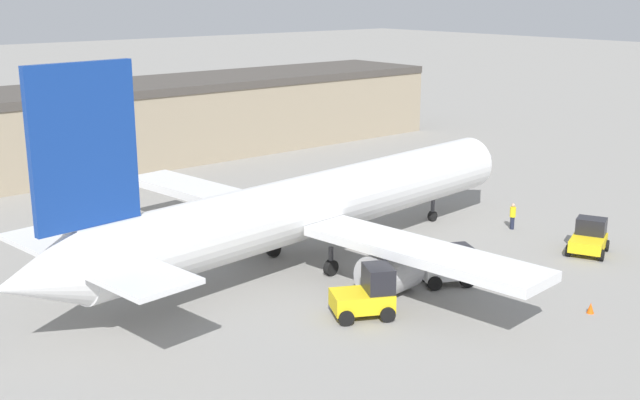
{
  "coord_description": "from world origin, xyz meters",
  "views": [
    {
      "loc": [
        -28.77,
        -34.38,
        15.5
      ],
      "look_at": [
        0.0,
        0.0,
        3.63
      ],
      "focal_mm": 45.0,
      "sensor_mm": 36.0,
      "label": 1
    }
  ],
  "objects": [
    {
      "name": "baggage_tug",
      "position": [
        -3.64,
        -7.93,
        1.14
      ],
      "size": [
        3.48,
        3.2,
        2.51
      ],
      "rotation": [
        0.0,
        0.0,
        -0.48
      ],
      "color": "yellow",
      "rests_on": "ground_plane"
    },
    {
      "name": "airplane",
      "position": [
        -1.05,
        -0.12,
        3.4
      ],
      "size": [
        37.98,
        30.61,
        12.48
      ],
      "rotation": [
        0.0,
        0.0,
        0.11
      ],
      "color": "silver",
      "rests_on": "ground_plane"
    },
    {
      "name": "belt_loader_truck",
      "position": [
        2.77,
        -7.58,
        1.01
      ],
      "size": [
        3.16,
        2.74,
        2.13
      ],
      "rotation": [
        0.0,
        0.0,
        -0.46
      ],
      "color": "silver",
      "rests_on": "ground_plane"
    },
    {
      "name": "ground_plane",
      "position": [
        0.0,
        0.0,
        0.0
      ],
      "size": [
        400.0,
        400.0,
        0.0
      ],
      "primitive_type": "plane",
      "color": "gray"
    },
    {
      "name": "ground_crew_worker",
      "position": [
        13.74,
        -3.47,
        0.94
      ],
      "size": [
        0.39,
        0.39,
        1.76
      ],
      "rotation": [
        0.0,
        0.0,
        2.22
      ],
      "color": "#1E2338",
      "rests_on": "ground_plane"
    },
    {
      "name": "terminal_building",
      "position": [
        -6.0,
        32.13,
        3.6
      ],
      "size": [
        85.93,
        11.04,
        7.19
      ],
      "color": "gray",
      "rests_on": "ground_plane"
    },
    {
      "name": "pushback_tug",
      "position": [
        13.3,
        -9.44,
        0.93
      ],
      "size": [
        3.41,
        3.06,
        2.01
      ],
      "rotation": [
        0.0,
        0.0,
        0.41
      ],
      "color": "yellow",
      "rests_on": "ground_plane"
    },
    {
      "name": "safety_cone_far",
      "position": [
        5.01,
        -14.77,
        0.28
      ],
      "size": [
        0.36,
        0.36,
        0.55
      ],
      "color": "#EF590F",
      "rests_on": "ground_plane"
    }
  ]
}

